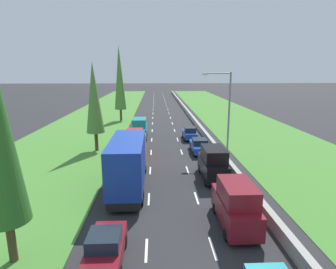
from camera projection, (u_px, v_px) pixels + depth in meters
ground_plane at (161, 115)px, 58.63m from camera, size 300.00×300.00×0.00m
grass_verge_left at (100, 116)px, 58.07m from camera, size 14.00×140.00×0.04m
grass_verge_right at (229, 115)px, 59.25m from camera, size 14.00×140.00×0.04m
median_barrier at (189, 113)px, 58.78m from camera, size 0.44×120.00×0.85m
lane_markings at (161, 115)px, 58.63m from camera, size 3.64×116.00×0.01m
maroon_hatchback_left_lane at (106, 247)px, 13.59m from camera, size 1.74×3.90×1.72m
maroon_van_right_lane at (236, 205)px, 16.71m from camera, size 1.96×4.90×2.82m
black_van_right_lane at (213, 163)px, 24.15m from camera, size 1.96×4.90×2.82m
blue_sedan_right_lane at (199, 146)px, 32.00m from camera, size 1.82×4.50×1.64m
blue_hatchback_right_lane at (190, 133)px, 38.18m from camera, size 1.74×3.90×1.72m
blue_box_truck_left_lane at (129, 162)px, 22.05m from camera, size 2.46×9.40×4.18m
red_van_left_lane at (135, 143)px, 31.00m from camera, size 1.96×4.90×2.82m
teal_van_left_lane at (140, 128)px, 38.57m from camera, size 1.96×4.90×2.82m
poplar_tree_second at (94, 98)px, 31.60m from camera, size 2.05×2.05×10.15m
poplar_tree_third at (120, 78)px, 50.70m from camera, size 2.14×2.14×13.51m
street_light_mast at (226, 107)px, 30.87m from camera, size 3.20×0.28×9.00m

